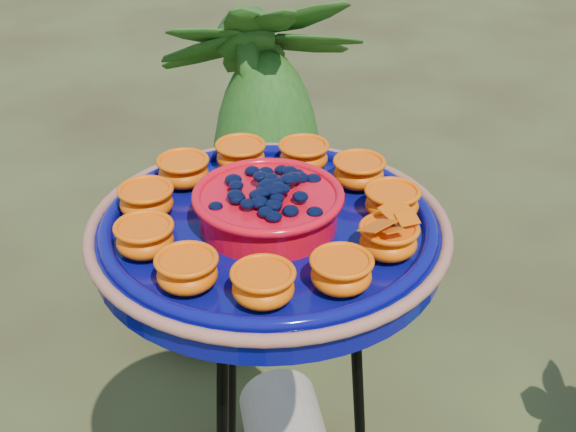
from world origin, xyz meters
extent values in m
torus|color=black|center=(0.01, -0.01, 0.83)|extent=(0.32, 0.32, 0.02)
cylinder|color=black|center=(0.06, 0.11, 0.42)|extent=(0.05, 0.08, 0.83)
cylinder|color=#08095F|center=(0.01, -0.01, 0.86)|extent=(0.56, 0.56, 0.04)
torus|color=#AE6E4E|center=(0.01, -0.01, 0.88)|extent=(0.45, 0.45, 0.02)
torus|color=#08095F|center=(0.01, -0.01, 0.88)|extent=(0.41, 0.41, 0.02)
cylinder|color=red|center=(0.01, -0.01, 0.90)|extent=(0.22, 0.22, 0.04)
torus|color=red|center=(0.01, -0.01, 0.92)|extent=(0.18, 0.18, 0.01)
ellipsoid|color=black|center=(0.01, -0.01, 0.93)|extent=(0.15, 0.15, 0.03)
ellipsoid|color=#FF5902|center=(0.16, -0.05, 0.90)|extent=(0.07, 0.07, 0.03)
cylinder|color=#F35A04|center=(0.16, -0.05, 0.91)|extent=(0.06, 0.06, 0.01)
ellipsoid|color=#FF5902|center=(0.15, 0.04, 0.90)|extent=(0.07, 0.07, 0.03)
cylinder|color=#F35A04|center=(0.15, 0.04, 0.91)|extent=(0.06, 0.06, 0.01)
ellipsoid|color=#FF5902|center=(0.10, 0.11, 0.90)|extent=(0.07, 0.07, 0.03)
cylinder|color=#F35A04|center=(0.10, 0.11, 0.91)|extent=(0.06, 0.06, 0.01)
ellipsoid|color=#FF5902|center=(0.02, 0.14, 0.90)|extent=(0.07, 0.07, 0.03)
cylinder|color=#F35A04|center=(0.02, 0.14, 0.91)|extent=(0.06, 0.06, 0.01)
ellipsoid|color=#FF5902|center=(-0.06, 0.12, 0.90)|extent=(0.07, 0.07, 0.03)
cylinder|color=#F35A04|center=(-0.06, 0.12, 0.91)|extent=(0.06, 0.06, 0.01)
ellipsoid|color=#FF5902|center=(-0.12, 0.06, 0.90)|extent=(0.07, 0.07, 0.03)
cylinder|color=#F35A04|center=(-0.12, 0.06, 0.91)|extent=(0.06, 0.06, 0.01)
ellipsoid|color=#FF5902|center=(-0.14, -0.02, 0.90)|extent=(0.07, 0.07, 0.03)
cylinder|color=#F35A04|center=(-0.14, -0.02, 0.91)|extent=(0.06, 0.06, 0.01)
ellipsoid|color=#FF5902|center=(-0.11, -0.10, 0.90)|extent=(0.07, 0.07, 0.03)
cylinder|color=#F35A04|center=(-0.11, -0.10, 0.91)|extent=(0.06, 0.06, 0.01)
ellipsoid|color=#FF5902|center=(-0.04, -0.15, 0.90)|extent=(0.07, 0.07, 0.03)
cylinder|color=#F35A04|center=(-0.04, -0.15, 0.91)|extent=(0.06, 0.06, 0.01)
ellipsoid|color=#FF5902|center=(0.04, -0.16, 0.90)|extent=(0.07, 0.07, 0.03)
cylinder|color=#F35A04|center=(0.04, -0.16, 0.91)|extent=(0.06, 0.06, 0.01)
ellipsoid|color=#FF5902|center=(0.12, -0.12, 0.90)|extent=(0.07, 0.07, 0.03)
cylinder|color=#F35A04|center=(0.12, -0.12, 0.91)|extent=(0.06, 0.06, 0.01)
cylinder|color=black|center=(0.04, -0.16, 0.92)|extent=(0.01, 0.03, 0.00)
cube|color=#EC5D04|center=(0.02, -0.16, 0.93)|extent=(0.04, 0.03, 0.01)
cube|color=#EC5D04|center=(0.06, -0.16, 0.93)|extent=(0.04, 0.03, 0.01)
imported|color=#174B14|center=(0.79, 0.62, 0.45)|extent=(0.71, 0.71, 0.91)
camera|label=1|loc=(-0.64, -0.53, 1.39)|focal=50.00mm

